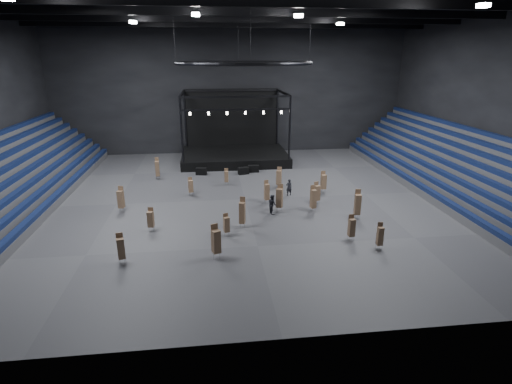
{
  "coord_description": "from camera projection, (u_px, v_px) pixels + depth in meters",
  "views": [
    {
      "loc": [
        -3.3,
        -37.46,
        13.64
      ],
      "look_at": [
        0.88,
        -2.0,
        1.4
      ],
      "focal_mm": 28.0,
      "sensor_mm": 36.0,
      "label": 1
    }
  ],
  "objects": [
    {
      "name": "chair_stack_6",
      "position": [
        323.0,
        181.0,
        41.52
      ],
      "size": [
        0.56,
        0.56,
        2.31
      ],
      "rotation": [
        0.0,
        0.0,
        0.14
      ],
      "color": "silver",
      "rests_on": "floor"
    },
    {
      "name": "chair_stack_12",
      "position": [
        352.0,
        227.0,
        30.72
      ],
      "size": [
        0.49,
        0.49,
        2.12
      ],
      "rotation": [
        0.0,
        0.0,
        0.08
      ],
      "color": "silver",
      "rests_on": "floor"
    },
    {
      "name": "ceiling",
      "position": [
        243.0,
        2.0,
        34.14
      ],
      "size": [
        50.0,
        42.0,
        0.2
      ],
      "primitive_type": "cube",
      "color": "black",
      "rests_on": "wall_back"
    },
    {
      "name": "truss_ring",
      "position": [
        244.0,
        63.0,
        35.76
      ],
      "size": [
        12.3,
        12.3,
        5.15
      ],
      "color": "black",
      "rests_on": "ceiling"
    },
    {
      "name": "chair_stack_5",
      "position": [
        279.0,
        177.0,
        42.99
      ],
      "size": [
        0.67,
        0.67,
        2.32
      ],
      "rotation": [
        0.0,
        0.0,
        -0.37
      ],
      "color": "silver",
      "rests_on": "floor"
    },
    {
      "name": "chair_stack_13",
      "position": [
        191.0,
        186.0,
        40.73
      ],
      "size": [
        0.53,
        0.53,
        1.92
      ],
      "rotation": [
        0.0,
        0.0,
        0.24
      ],
      "color": "silver",
      "rests_on": "floor"
    },
    {
      "name": "chair_stack_9",
      "position": [
        121.0,
        248.0,
        27.27
      ],
      "size": [
        0.59,
        0.59,
        2.25
      ],
      "rotation": [
        0.0,
        0.0,
        0.28
      ],
      "color": "silver",
      "rests_on": "floor"
    },
    {
      "name": "chair_stack_15",
      "position": [
        242.0,
        212.0,
        33.03
      ],
      "size": [
        0.59,
        0.59,
        2.66
      ],
      "rotation": [
        0.0,
        0.0,
        -0.33
      ],
      "color": "silver",
      "rests_on": "floor"
    },
    {
      "name": "wall_back",
      "position": [
        231.0,
        90.0,
        56.79
      ],
      "size": [
        50.0,
        0.2,
        18.0
      ],
      "primitive_type": "cube",
      "color": "black",
      "rests_on": "ground"
    },
    {
      "name": "wall_front",
      "position": [
        287.0,
        168.0,
        17.33
      ],
      "size": [
        50.0,
        0.2,
        18.0
      ],
      "primitive_type": "cube",
      "color": "black",
      "rests_on": "ground"
    },
    {
      "name": "flight_case_right",
      "position": [
        254.0,
        169.0,
        49.13
      ],
      "size": [
        1.29,
        0.65,
        0.86
      ],
      "primitive_type": "cube",
      "rotation": [
        0.0,
        0.0,
        -0.0
      ],
      "color": "black",
      "rests_on": "floor"
    },
    {
      "name": "floor",
      "position": [
        245.0,
        199.0,
        39.98
      ],
      "size": [
        50.0,
        50.0,
        0.0
      ],
      "primitive_type": "plane",
      "color": "#444446",
      "rests_on": "ground"
    },
    {
      "name": "chair_stack_8",
      "position": [
        358.0,
        204.0,
        34.76
      ],
      "size": [
        0.57,
        0.57,
        2.69
      ],
      "rotation": [
        0.0,
        0.0,
        -0.12
      ],
      "color": "silver",
      "rests_on": "floor"
    },
    {
      "name": "chair_stack_7",
      "position": [
        157.0,
        168.0,
        46.04
      ],
      "size": [
        0.48,
        0.48,
        2.57
      ],
      "rotation": [
        0.0,
        0.0,
        0.06
      ],
      "color": "silver",
      "rests_on": "floor"
    },
    {
      "name": "flight_case_mid",
      "position": [
        243.0,
        171.0,
        48.27
      ],
      "size": [
        1.4,
        0.98,
        0.85
      ],
      "primitive_type": "cube",
      "rotation": [
        0.0,
        0.0,
        0.29
      ],
      "color": "black",
      "rests_on": "floor"
    },
    {
      "name": "chair_stack_14",
      "position": [
        226.0,
        224.0,
        31.56
      ],
      "size": [
        0.53,
        0.53,
        1.87
      ],
      "rotation": [
        0.0,
        0.0,
        0.3
      ],
      "color": "silver",
      "rests_on": "floor"
    },
    {
      "name": "floodlights",
      "position": [
        248.0,
        15.0,
        30.84
      ],
      "size": [
        28.6,
        16.6,
        0.25
      ],
      "color": "white",
      "rests_on": "roof_girders"
    },
    {
      "name": "crew_member",
      "position": [
        272.0,
        204.0,
        36.06
      ],
      "size": [
        0.84,
        0.99,
        1.8
      ],
      "primitive_type": "imported",
      "rotation": [
        0.0,
        0.0,
        1.77
      ],
      "color": "black",
      "rests_on": "floor"
    },
    {
      "name": "wall_right",
      "position": [
        493.0,
        105.0,
        39.83
      ],
      "size": [
        0.2,
        42.0,
        18.0
      ],
      "primitive_type": "cube",
      "color": "black",
      "rests_on": "ground"
    },
    {
      "name": "flight_case_left",
      "position": [
        201.0,
        171.0,
        48.03
      ],
      "size": [
        1.38,
        0.9,
        0.85
      ],
      "primitive_type": "cube",
      "rotation": [
        0.0,
        0.0,
        -0.22
      ],
      "color": "black",
      "rests_on": "floor"
    },
    {
      "name": "chair_stack_0",
      "position": [
        279.0,
        197.0,
        36.39
      ],
      "size": [
        0.73,
        0.73,
        2.64
      ],
      "rotation": [
        0.0,
        0.0,
        -0.42
      ],
      "color": "silver",
      "rests_on": "floor"
    },
    {
      "name": "roof_girders",
      "position": [
        243.0,
        12.0,
        34.4
      ],
      "size": [
        49.0,
        30.35,
        0.7
      ],
      "color": "black",
      "rests_on": "ceiling"
    },
    {
      "name": "chair_stack_17",
      "position": [
        317.0,
        192.0,
        38.29
      ],
      "size": [
        0.63,
        0.63,
        2.23
      ],
      "rotation": [
        0.0,
        0.0,
        0.33
      ],
      "color": "silver",
      "rests_on": "floor"
    },
    {
      "name": "chair_stack_3",
      "position": [
        151.0,
        219.0,
        32.39
      ],
      "size": [
        0.54,
        0.54,
        2.01
      ],
      "rotation": [
        0.0,
        0.0,
        -0.15
      ],
      "color": "silver",
      "rests_on": "floor"
    },
    {
      "name": "chair_stack_16",
      "position": [
        313.0,
        198.0,
        36.39
      ],
      "size": [
        0.58,
        0.58,
        2.52
      ],
      "rotation": [
        0.0,
        0.0,
        0.33
      ],
      "color": "silver",
      "rests_on": "floor"
    },
    {
      "name": "chair_stack_10",
      "position": [
        380.0,
        236.0,
        29.35
      ],
      "size": [
        0.42,
        0.42,
        2.1
      ],
      "rotation": [
        0.0,
        0.0,
        -0.02
      ],
      "color": "silver",
      "rests_on": "floor"
    },
    {
      "name": "chair_stack_1",
      "position": [
        267.0,
        191.0,
        38.52
      ],
      "size": [
        0.53,
        0.53,
        2.32
      ],
      "rotation": [
        0.0,
        0.0,
        0.22
      ],
      "color": "silver",
      "rests_on": "floor"
    },
    {
      "name": "chair_stack_4",
      "position": [
        226.0,
        176.0,
        44.12
      ],
      "size": [
        0.47,
        0.47,
        1.85
      ],
      "rotation": [
        0.0,
        0.0,
        -0.12
      ],
      "color": "silver",
      "rests_on": "floor"
    },
    {
      "name": "stage",
      "position": [
        234.0,
        149.0,
        54.76
      ],
      "size": [
        14.0,
        10.0,
        9.2
      ],
      "color": "black",
      "rests_on": "floor"
    },
    {
      "name": "chair_stack_11",
      "position": [
        216.0,
        241.0,
        27.93
      ],
      "size": [
        0.71,
        0.71,
        2.56
      ],
      "rotation": [
        0.0,
        0.0,
        0.39
      ],
      "color": "silver",
      "rests_on": "floor"
    },
    {
      "name": "bleachers_right",
      "position": [
        462.0,
        175.0,
        41.96
      ],
      "size": [
        7.2,
        40.0,
        6.4
      ],
      "color": "#4D4D4F",
      "rests_on": "floor"
    },
    {
      "name": "man_center",
      "position": [
        289.0,
        187.0,
        40.8
      ],
      "size": [
        0.7,
        0.54,
        1.73
      ],
      "primitive_type": "imported",
      "rotation": [
        0.0,
        0.0,
        3.36
      ],
      "color": "black",
      "rests_on": "floor"
    },
    {
      "name": "chair_stack_2",
      "position": [
        121.0,
        199.0,
        36.34
      ],
      "size": [
        0.61,
        0.61,
        2.45
      ],
      "rotation": [
        0.0,
        0.0,
        -0.27
      ],
      "color": "silver",
      "rests_on": "floor"
    }
  ]
}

